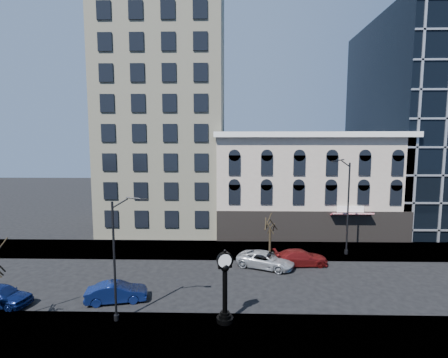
{
  "coord_description": "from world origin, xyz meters",
  "views": [
    {
      "loc": [
        2.68,
        -25.16,
        11.18
      ],
      "look_at": [
        2.0,
        4.0,
        8.0
      ],
      "focal_mm": 26.0,
      "sensor_mm": 36.0,
      "label": 1
    }
  ],
  "objects_px": {
    "street_clock": "(225,289)",
    "car_near_b": "(117,292)",
    "car_near_a": "(1,295)",
    "street_lamp_near": "(123,226)"
  },
  "relations": [
    {
      "from": "street_clock",
      "to": "street_lamp_near",
      "type": "height_order",
      "value": "street_lamp_near"
    },
    {
      "from": "street_lamp_near",
      "to": "car_near_b",
      "type": "relative_size",
      "value": 1.91
    },
    {
      "from": "street_lamp_near",
      "to": "car_near_a",
      "type": "relative_size",
      "value": 1.86
    },
    {
      "from": "car_near_a",
      "to": "car_near_b",
      "type": "bearing_deg",
      "value": -74.32
    },
    {
      "from": "street_clock",
      "to": "street_lamp_near",
      "type": "bearing_deg",
      "value": 160.61
    },
    {
      "from": "street_clock",
      "to": "car_near_b",
      "type": "height_order",
      "value": "street_clock"
    },
    {
      "from": "car_near_b",
      "to": "car_near_a",
      "type": "bearing_deg",
      "value": 82.9
    },
    {
      "from": "street_clock",
      "to": "street_lamp_near",
      "type": "relative_size",
      "value": 0.58
    },
    {
      "from": "car_near_a",
      "to": "car_near_b",
      "type": "distance_m",
      "value": 7.89
    },
    {
      "from": "car_near_a",
      "to": "car_near_b",
      "type": "height_order",
      "value": "car_near_a"
    }
  ]
}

